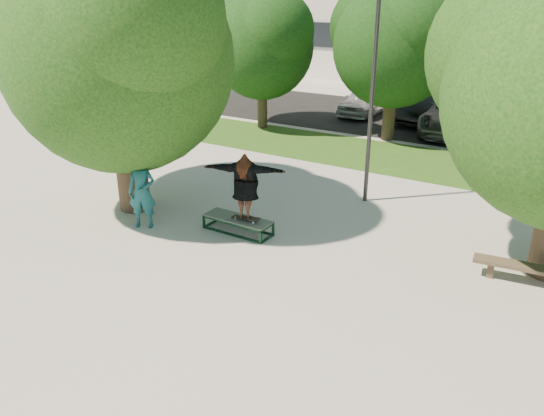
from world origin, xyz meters
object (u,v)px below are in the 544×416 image
Objects in this scene: tree_left at (119,44)px; grind_box at (238,225)px; car_silver_a at (366,100)px; lamppost at (372,91)px; car_grey at (457,115)px; car_dark at (430,105)px; bystander at (142,192)px.

grind_box is (3.45, 0.16, -4.23)m from tree_left.
grind_box is 0.43× the size of car_silver_a.
tree_left is at bearing -143.58° from lamppost.
tree_left is at bearing -94.21° from car_silver_a.
car_silver_a is 5.05m from car_grey.
car_dark reaches higher than car_silver_a.
tree_left is at bearing -119.26° from car_grey.
car_silver_a is 0.90× the size of car_dark.
car_silver_a is (0.57, 14.96, -3.71)m from tree_left.
bystander is (1.22, -0.86, -3.47)m from tree_left.
car_grey is at bearing 45.25° from bystander.
lamppost is 11.51m from car_dark.
lamppost reaches higher than car_dark.
lamppost is 1.47× the size of car_silver_a.
car_dark is at bearing -0.32° from car_silver_a.
car_dark is (3.15, 0.09, 0.05)m from car_silver_a.
car_silver_a is 3.15m from car_dark.
car_dark is (-1.57, 11.15, -2.39)m from lamppost.
bystander is 0.34× the size of car_grey.
grind_box is at bearing -4.04° from bystander.
lamppost reaches higher than car_grey.
tree_left is at bearing -177.42° from grind_box.
car_dark is at bearing 52.55° from bystander.
grind_box is 15.09m from car_silver_a.
grind_box is at bearing -81.03° from car_silver_a.
bystander is at bearing -35.19° from tree_left.
car_silver_a is (-0.64, 15.82, -0.25)m from bystander.
grind_box is at bearing -105.74° from car_grey.
tree_left is 5.46m from grind_box.
car_dark is 2.31m from car_grey.
car_silver_a reaches higher than grind_box.
tree_left reaches higher than car_grey.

